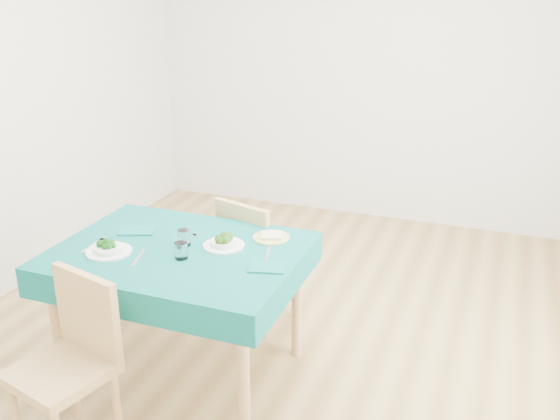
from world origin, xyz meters
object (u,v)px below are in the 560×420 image
(table, at_px, (183,312))
(side_plate, at_px, (271,238))
(chair_near, at_px, (59,358))
(chair_far, at_px, (261,252))
(bowl_near, at_px, (108,247))
(bowl_far, at_px, (224,241))

(table, distance_m, side_plate, 0.63)
(chair_near, xyz_separation_m, chair_far, (0.40, 1.40, -0.02))
(chair_near, xyz_separation_m, side_plate, (0.62, 1.03, 0.26))
(bowl_near, xyz_separation_m, side_plate, (0.72, 0.47, -0.03))
(bowl_near, height_order, bowl_far, bowl_near)
(bowl_far, relative_size, side_plate, 1.08)
(chair_near, bearing_deg, chair_far, 88.39)
(table, bearing_deg, chair_far, 74.25)
(table, relative_size, chair_near, 1.27)
(chair_near, distance_m, chair_far, 1.46)
(chair_near, height_order, bowl_near, chair_near)
(chair_far, bearing_deg, bowl_near, 75.27)
(bowl_far, bearing_deg, chair_far, 92.04)
(chair_near, height_order, chair_far, chair_near)
(table, height_order, side_plate, side_plate)
(chair_near, relative_size, bowl_near, 4.30)
(table, relative_size, chair_far, 1.31)
(table, xyz_separation_m, side_plate, (0.40, 0.30, 0.38))
(chair_near, distance_m, bowl_near, 0.64)
(table, relative_size, side_plate, 6.25)
(chair_near, bearing_deg, bowl_far, 77.88)
(bowl_far, xyz_separation_m, side_plate, (0.20, 0.19, -0.03))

